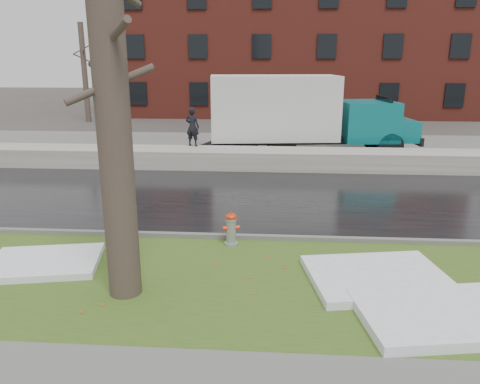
# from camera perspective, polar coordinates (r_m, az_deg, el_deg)

# --- Properties ---
(ground) EXTENTS (120.00, 120.00, 0.00)m
(ground) POSITION_cam_1_polar(r_m,az_deg,el_deg) (10.39, -0.19, -7.93)
(ground) COLOR #47423D
(ground) RESTS_ON ground
(verge) EXTENTS (60.00, 4.50, 0.04)m
(verge) POSITION_cam_1_polar(r_m,az_deg,el_deg) (9.26, -0.77, -10.95)
(verge) COLOR #354F1A
(verge) RESTS_ON ground
(road) EXTENTS (60.00, 7.00, 0.03)m
(road) POSITION_cam_1_polar(r_m,az_deg,el_deg) (14.61, 1.13, -0.72)
(road) COLOR black
(road) RESTS_ON ground
(parking_lot) EXTENTS (60.00, 9.00, 0.03)m
(parking_lot) POSITION_cam_1_polar(r_m,az_deg,el_deg) (22.87, 2.26, 5.40)
(parking_lot) COLOR slate
(parking_lot) RESTS_ON ground
(curb) EXTENTS (60.00, 0.15, 0.14)m
(curb) POSITION_cam_1_polar(r_m,az_deg,el_deg) (11.29, 0.19, -5.55)
(curb) COLOR slate
(curb) RESTS_ON ground
(snowbank) EXTENTS (60.00, 1.60, 0.75)m
(snowbank) POSITION_cam_1_polar(r_m,az_deg,el_deg) (18.59, 1.82, 4.06)
(snowbank) COLOR #BAB6AA
(snowbank) RESTS_ON ground
(brick_building) EXTENTS (26.00, 12.00, 10.00)m
(brick_building) POSITION_cam_1_polar(r_m,az_deg,el_deg) (39.50, 6.24, 17.04)
(brick_building) COLOR maroon
(brick_building) RESTS_ON ground
(bg_tree_left) EXTENTS (1.40, 1.62, 6.50)m
(bg_tree_left) POSITION_cam_1_polar(r_m,az_deg,el_deg) (33.96, -18.43, 13.71)
(bg_tree_left) COLOR brown
(bg_tree_left) RESTS_ON ground
(bg_tree_center) EXTENTS (1.40, 1.62, 6.50)m
(bg_tree_center) POSITION_cam_1_polar(r_m,az_deg,el_deg) (36.11, -6.83, 14.48)
(bg_tree_center) COLOR brown
(bg_tree_center) RESTS_ON ground
(fire_hydrant) EXTENTS (0.40, 0.37, 0.80)m
(fire_hydrant) POSITION_cam_1_polar(r_m,az_deg,el_deg) (10.79, -1.09, -4.33)
(fire_hydrant) COLOR #9EA0A6
(fire_hydrant) RESTS_ON verge
(tree) EXTENTS (1.33, 1.51, 7.32)m
(tree) POSITION_cam_1_polar(r_m,az_deg,el_deg) (8.11, -15.45, 12.00)
(tree) COLOR brown
(tree) RESTS_ON verge
(box_truck) EXTENTS (10.64, 3.46, 3.51)m
(box_truck) POSITION_cam_1_polar(r_m,az_deg,el_deg) (21.15, 7.15, 9.47)
(box_truck) COLOR black
(box_truck) RESTS_ON ground
(worker) EXTENTS (0.66, 0.53, 1.58)m
(worker) POSITION_cam_1_polar(r_m,az_deg,el_deg) (19.25, -5.82, 7.92)
(worker) COLOR black
(worker) RESTS_ON snowbank
(snow_patch_near) EXTENTS (2.91, 2.42, 0.16)m
(snow_patch_near) POSITION_cam_1_polar(r_m,az_deg,el_deg) (9.60, 16.42, -9.95)
(snow_patch_near) COLOR white
(snow_patch_near) RESTS_ON verge
(snow_patch_far) EXTENTS (2.47, 2.00, 0.14)m
(snow_patch_far) POSITION_cam_1_polar(r_m,az_deg,el_deg) (10.68, -22.70, -7.93)
(snow_patch_far) COLOR white
(snow_patch_far) RESTS_ON verge
(snow_patch_side) EXTENTS (3.05, 2.23, 0.18)m
(snow_patch_side) POSITION_cam_1_polar(r_m,az_deg,el_deg) (8.66, 23.73, -13.61)
(snow_patch_side) COLOR white
(snow_patch_side) RESTS_ON verge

